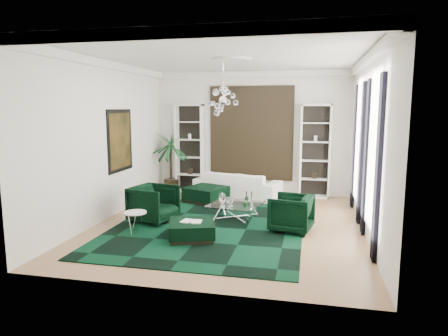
% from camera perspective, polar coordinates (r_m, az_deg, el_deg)
% --- Properties ---
extents(floor, '(6.00, 7.00, 0.02)m').
position_cam_1_polar(floor, '(9.41, 0.68, -8.06)').
color(floor, '#AA805A').
rests_on(floor, ground).
extents(ceiling, '(6.00, 7.00, 0.02)m').
position_cam_1_polar(ceiling, '(9.08, 0.73, 15.70)').
color(ceiling, white).
rests_on(ceiling, ground).
extents(wall_back, '(6.00, 0.02, 3.80)m').
position_cam_1_polar(wall_back, '(12.50, 3.96, 4.98)').
color(wall_back, silver).
rests_on(wall_back, ground).
extents(wall_front, '(6.00, 0.02, 3.80)m').
position_cam_1_polar(wall_front, '(5.67, -6.45, 0.56)').
color(wall_front, silver).
rests_on(wall_front, ground).
extents(wall_left, '(0.02, 7.00, 3.80)m').
position_cam_1_polar(wall_left, '(10.09, -16.32, 3.78)').
color(wall_left, silver).
rests_on(wall_left, ground).
extents(wall_right, '(0.02, 7.00, 3.80)m').
position_cam_1_polar(wall_right, '(8.94, 19.98, 3.03)').
color(wall_right, silver).
rests_on(wall_right, ground).
extents(crown_molding, '(6.00, 7.00, 0.18)m').
position_cam_1_polar(crown_molding, '(9.07, 0.73, 15.01)').
color(crown_molding, white).
rests_on(crown_molding, ceiling).
extents(ceiling_medallion, '(0.90, 0.90, 0.05)m').
position_cam_1_polar(ceiling_medallion, '(9.37, 1.11, 15.24)').
color(ceiling_medallion, white).
rests_on(ceiling_medallion, ceiling).
extents(tapestry, '(2.50, 0.06, 2.80)m').
position_cam_1_polar(tapestry, '(12.45, 3.92, 4.96)').
color(tapestry, black).
rests_on(tapestry, wall_back).
extents(shelving_left, '(0.90, 0.38, 2.80)m').
position_cam_1_polar(shelving_left, '(12.77, -4.90, 2.79)').
color(shelving_left, white).
rests_on(shelving_left, floor).
extents(shelving_right, '(0.90, 0.38, 2.80)m').
position_cam_1_polar(shelving_right, '(12.21, 12.89, 2.34)').
color(shelving_right, white).
rests_on(shelving_right, floor).
extents(painting, '(0.04, 1.30, 1.60)m').
position_cam_1_polar(painting, '(10.61, -14.57, 3.80)').
color(painting, black).
rests_on(painting, wall_left).
extents(window_near, '(0.03, 1.10, 2.90)m').
position_cam_1_polar(window_near, '(8.05, 20.67, 2.43)').
color(window_near, white).
rests_on(window_near, wall_right).
extents(curtain_near_a, '(0.07, 0.30, 3.25)m').
position_cam_1_polar(curtain_near_a, '(7.31, 21.16, -0.14)').
color(curtain_near_a, black).
rests_on(curtain_near_a, floor).
extents(curtain_near_b, '(0.07, 0.30, 3.25)m').
position_cam_1_polar(curtain_near_b, '(8.85, 19.64, 1.36)').
color(curtain_near_b, black).
rests_on(curtain_near_b, floor).
extents(window_far, '(0.03, 1.10, 2.90)m').
position_cam_1_polar(window_far, '(10.43, 18.80, 3.82)').
color(window_far, white).
rests_on(window_far, wall_right).
extents(curtain_far_a, '(0.07, 0.30, 3.25)m').
position_cam_1_polar(curtain_far_a, '(9.67, 19.03, 1.98)').
color(curtain_far_a, black).
rests_on(curtain_far_a, floor).
extents(curtain_far_b, '(0.07, 0.30, 3.25)m').
position_cam_1_polar(curtain_far_b, '(11.22, 18.12, 2.87)').
color(curtain_far_b, black).
rests_on(curtain_far_b, floor).
extents(rug, '(4.20, 5.00, 0.02)m').
position_cam_1_polar(rug, '(9.13, -2.30, -8.46)').
color(rug, black).
rests_on(rug, floor).
extents(sofa, '(2.72, 1.52, 0.75)m').
position_cam_1_polar(sofa, '(12.14, 1.93, -2.37)').
color(sofa, white).
rests_on(sofa, floor).
extents(armchair_left, '(1.15, 1.13, 0.88)m').
position_cam_1_polar(armchair_left, '(9.62, -10.00, -5.05)').
color(armchair_left, black).
rests_on(armchair_left, floor).
extents(armchair_right, '(1.03, 1.01, 0.80)m').
position_cam_1_polar(armchair_right, '(8.92, 9.58, -6.37)').
color(armchair_right, black).
rests_on(armchair_right, floor).
extents(coffee_table, '(1.36, 1.36, 0.40)m').
position_cam_1_polar(coffee_table, '(9.72, 1.67, -6.24)').
color(coffee_table, white).
rests_on(coffee_table, floor).
extents(ottoman_side, '(1.30, 1.30, 0.45)m').
position_cam_1_polar(ottoman_side, '(11.46, -2.57, -3.82)').
color(ottoman_side, black).
rests_on(ottoman_side, floor).
extents(ottoman_front, '(1.15, 1.15, 0.36)m').
position_cam_1_polar(ottoman_front, '(8.36, -4.62, -8.86)').
color(ottoman_front, black).
rests_on(ottoman_front, floor).
extents(book, '(0.42, 0.28, 0.03)m').
position_cam_1_polar(book, '(8.31, -4.64, -7.56)').
color(book, white).
rests_on(book, ottoman_front).
extents(side_table, '(0.50, 0.50, 0.46)m').
position_cam_1_polar(side_table, '(8.87, -12.52, -7.67)').
color(side_table, white).
rests_on(side_table, floor).
extents(palm, '(1.70, 1.70, 2.52)m').
position_cam_1_polar(palm, '(12.83, -7.64, 2.14)').
color(palm, '#144C24').
rests_on(palm, floor).
extents(chandelier, '(0.98, 0.98, 0.75)m').
position_cam_1_polar(chandelier, '(9.56, -0.13, 9.58)').
color(chandelier, white).
rests_on(chandelier, ceiling).
extents(table_plant, '(0.15, 0.12, 0.26)m').
position_cam_1_polar(table_plant, '(9.36, 3.15, -4.75)').
color(table_plant, '#144C24').
rests_on(table_plant, coffee_table).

